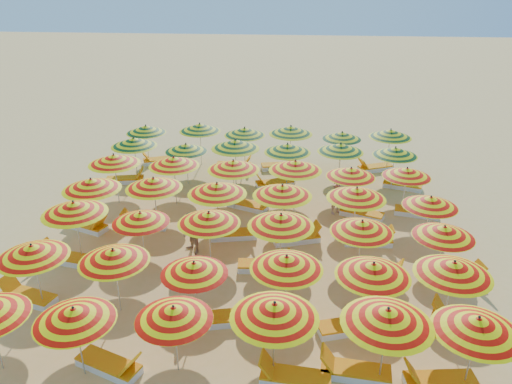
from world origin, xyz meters
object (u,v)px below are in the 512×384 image
(umbrella_1, at_px, (74,315))
(umbrella_40, at_px, (342,136))
(umbrella_41, at_px, (390,133))
(lounger_14, at_px, (235,234))
(beachgoer_b, at_px, (192,233))
(umbrella_39, at_px, (291,130))
(umbrella_23, at_px, (430,202))
(umbrella_38, at_px, (245,132))
(lounger_12, at_px, (87,226))
(lounger_24, at_px, (235,166))
(lounger_0, at_px, (110,365))
(lounger_2, at_px, (354,371))
(umbrella_32, at_px, (235,144))
(lounger_7, at_px, (461,322))
(lounger_13, at_px, (144,224))
(lounger_21, at_px, (274,183))
(umbrella_14, at_px, (209,218))
(umbrella_15, at_px, (281,220))
(umbrella_28, at_px, (351,172))
(umbrella_31, at_px, (186,148))
(lounger_15, at_px, (297,238))
(umbrella_30, at_px, (134,142))
(umbrella_8, at_px, (194,268))
(lounger_1, at_px, (294,377))
(umbrella_36, at_px, (146,129))
(umbrella_3, at_px, (274,311))
(umbrella_37, at_px, (200,127))
(umbrella_22, at_px, (357,193))
(umbrella_17, at_px, (444,232))
(lounger_20, at_px, (126,179))
(umbrella_24, at_px, (114,159))
(lounger_19, at_px, (418,212))
(lounger_3, at_px, (438,382))
(lounger_22, at_px, (401,185))
(umbrella_5, at_px, (478,325))
(umbrella_2, at_px, (174,313))
(lounger_9, at_px, (265,266))
(lounger_11, at_px, (456,279))
(umbrella_25, at_px, (174,162))
(umbrella_10, at_px, (373,270))
(lounger_5, at_px, (214,319))
(umbrella_16, at_px, (362,227))
(umbrella_11, at_px, (454,268))
(umbrella_35, at_px, (395,152))
(lounger_17, at_px, (247,205))
(umbrella_26, at_px, (233,165))
(umbrella_34, at_px, (341,148))
(umbrella_13, at_px, (141,218))
(umbrella_33, at_px, (288,148))
(umbrella_27, at_px, (295,166))
(umbrella_18, at_px, (91,184))
(umbrella_29, at_px, (407,172))
(umbrella_21, at_px, (282,191))
(lounger_23, at_px, (159,160))

(umbrella_1, height_order, umbrella_40, umbrella_1)
(umbrella_41, xyz_separation_m, lounger_14, (-6.60, -7.34, -1.75))
(beachgoer_b, bearing_deg, umbrella_39, 111.72)
(umbrella_23, bearing_deg, umbrella_38, 135.62)
(lounger_12, relative_size, lounger_24, 1.04)
(lounger_0, distance_m, lounger_2, 6.04)
(umbrella_32, distance_m, lounger_7, 12.04)
(lounger_13, relative_size, lounger_21, 0.95)
(umbrella_14, relative_size, umbrella_15, 1.00)
(umbrella_28, height_order, umbrella_31, umbrella_28)
(umbrella_32, relative_size, umbrella_40, 1.16)
(umbrella_28, xyz_separation_m, lounger_15, (-2.01, -2.45, -1.67))
(umbrella_30, xyz_separation_m, lounger_2, (9.03, -11.42, -1.79))
(umbrella_8, distance_m, lounger_12, 7.37)
(lounger_1, height_order, lounger_24, same)
(umbrella_23, bearing_deg, umbrella_36, 149.60)
(umbrella_3, height_order, umbrella_37, umbrella_3)
(umbrella_22, distance_m, umbrella_31, 8.57)
(umbrella_17, distance_m, lounger_20, 14.37)
(umbrella_24, bearing_deg, lounger_19, -0.14)
(lounger_3, bearing_deg, umbrella_31, -60.61)
(lounger_15, bearing_deg, umbrella_32, 102.52)
(lounger_21, xyz_separation_m, lounger_22, (5.81, 0.33, 0.00))
(umbrella_5, bearing_deg, umbrella_31, 128.63)
(umbrella_2, bearing_deg, lounger_2, 2.59)
(lounger_9, height_order, lounger_11, same)
(umbrella_25, relative_size, lounger_14, 1.35)
(umbrella_30, bearing_deg, umbrella_10, -44.87)
(umbrella_39, bearing_deg, lounger_12, -136.84)
(lounger_5, bearing_deg, umbrella_15, -136.09)
(umbrella_16, distance_m, lounger_0, 8.24)
(umbrella_11, height_order, umbrella_32, umbrella_32)
(umbrella_30, height_order, umbrella_41, umbrella_30)
(umbrella_35, distance_m, lounger_17, 6.95)
(umbrella_10, xyz_separation_m, lounger_15, (-2.02, 4.59, -1.74))
(umbrella_26, height_order, lounger_20, umbrella_26)
(umbrella_34, xyz_separation_m, umbrella_38, (-4.50, 2.09, -0.04))
(beachgoer_b, bearing_deg, umbrella_15, 23.36)
(umbrella_13, xyz_separation_m, umbrella_33, (4.56, 6.74, 0.17))
(umbrella_32, distance_m, lounger_24, 2.86)
(umbrella_31, bearing_deg, lounger_1, -66.25)
(umbrella_22, distance_m, umbrella_27, 3.24)
(umbrella_18, height_order, lounger_24, umbrella_18)
(umbrella_31, bearing_deg, umbrella_33, -1.20)
(umbrella_35, distance_m, lounger_7, 9.57)
(lounger_2, height_order, lounger_5, same)
(umbrella_3, relative_size, lounger_12, 1.37)
(umbrella_29, relative_size, lounger_24, 1.41)
(umbrella_21, height_order, lounger_7, umbrella_21)
(umbrella_1, distance_m, lounger_23, 14.64)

